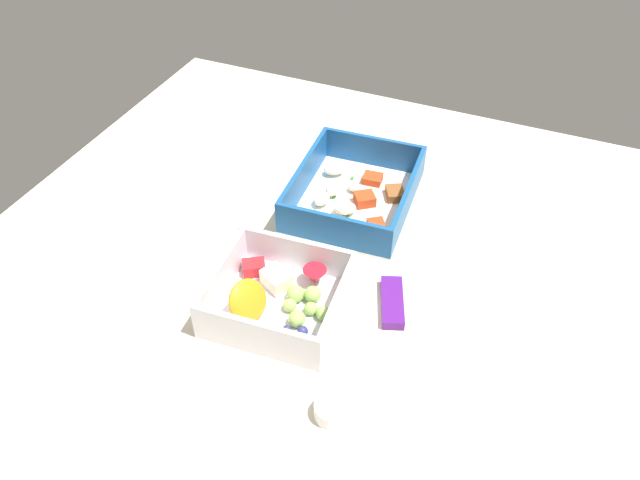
# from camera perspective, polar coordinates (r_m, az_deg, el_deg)

# --- Properties ---
(table_surface) EXTENTS (0.80, 0.80, 0.02)m
(table_surface) POSITION_cam_1_polar(r_m,az_deg,el_deg) (0.75, -1.31, -2.01)
(table_surface) COLOR beige
(table_surface) RESTS_ON ground
(pasta_container) EXTENTS (0.19, 0.16, 0.05)m
(pasta_container) POSITION_cam_1_polar(r_m,az_deg,el_deg) (0.81, 3.13, 4.11)
(pasta_container) COLOR white
(pasta_container) RESTS_ON table_surface
(fruit_bowl) EXTENTS (0.14, 0.15, 0.05)m
(fruit_bowl) POSITION_cam_1_polar(r_m,az_deg,el_deg) (0.68, -3.77, -5.35)
(fruit_bowl) COLOR white
(fruit_bowl) RESTS_ON table_surface
(candy_bar) EXTENTS (0.07, 0.05, 0.01)m
(candy_bar) POSITION_cam_1_polar(r_m,az_deg,el_deg) (0.69, 6.74, -5.78)
(candy_bar) COLOR #51197A
(candy_bar) RESTS_ON table_surface
(paper_cup_liner) EXTENTS (0.03, 0.03, 0.02)m
(paper_cup_liner) POSITION_cam_1_polar(r_m,az_deg,el_deg) (0.60, 1.06, -15.56)
(paper_cup_liner) COLOR white
(paper_cup_liner) RESTS_ON table_surface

